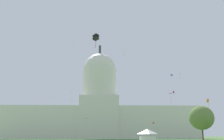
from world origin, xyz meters
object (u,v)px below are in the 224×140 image
(kite_cyan_mid, at_px, (179,75))
(kite_magenta_mid, at_px, (115,100))
(capitol_building, at_px, (99,111))
(kite_violet_mid, at_px, (174,92))
(event_tent, at_px, (148,136))
(kite_pink_low, at_px, (171,96))
(kite_white_mid, at_px, (70,93))
(kite_gold_high, at_px, (124,50))
(kite_green_low, at_px, (86,120))
(kite_black_mid, at_px, (96,37))
(kite_blue_mid, at_px, (172,75))
(kite_orange_low, at_px, (208,102))
(tree_east_near, at_px, (201,118))
(kite_red_low, at_px, (153,123))
(kite_yellow_mid, at_px, (71,102))

(kite_cyan_mid, relative_size, kite_magenta_mid, 1.33)
(capitol_building, height_order, kite_violet_mid, capitol_building)
(event_tent, distance_m, kite_pink_low, 18.28)
(kite_white_mid, bearing_deg, kite_violet_mid, 98.10)
(event_tent, relative_size, kite_gold_high, 2.29)
(kite_violet_mid, height_order, kite_white_mid, kite_violet_mid)
(kite_green_low, xyz_separation_m, kite_magenta_mid, (11.82, 43.66, 12.81))
(kite_magenta_mid, height_order, kite_white_mid, kite_white_mid)
(event_tent, bearing_deg, kite_pink_low, -66.10)
(kite_black_mid, distance_m, kite_blue_mid, 69.08)
(event_tent, height_order, kite_white_mid, kite_white_mid)
(kite_orange_low, bearing_deg, kite_cyan_mid, -38.92)
(kite_magenta_mid, xyz_separation_m, kite_pink_low, (14.85, -58.64, -6.26))
(kite_white_mid, bearing_deg, kite_blue_mid, 69.30)
(kite_black_mid, bearing_deg, kite_cyan_mid, -172.04)
(kite_black_mid, height_order, kite_magenta_mid, kite_black_mid)
(tree_east_near, relative_size, kite_black_mid, 4.61)
(kite_red_low, height_order, kite_white_mid, kite_white_mid)
(event_tent, distance_m, kite_gold_high, 38.08)
(tree_east_near, height_order, kite_blue_mid, kite_blue_mid)
(kite_magenta_mid, height_order, kite_blue_mid, kite_blue_mid)
(kite_yellow_mid, bearing_deg, capitol_building, -148.63)
(capitol_building, bearing_deg, kite_green_low, -91.40)
(kite_black_mid, xyz_separation_m, kite_magenta_mid, (7.31, 85.04, -2.18))
(kite_black_mid, height_order, kite_violet_mid, kite_violet_mid)
(kite_orange_low, distance_m, kite_yellow_mid, 73.65)
(capitol_building, bearing_deg, tree_east_near, -66.93)
(kite_violet_mid, bearing_deg, kite_magenta_mid, -84.77)
(kite_pink_low, height_order, kite_blue_mid, kite_blue_mid)
(event_tent, height_order, kite_red_low, kite_red_low)
(kite_black_mid, bearing_deg, kite_green_low, -138.80)
(kite_magenta_mid, xyz_separation_m, kite_white_mid, (-24.36, 8.36, 4.79))
(event_tent, distance_m, kite_red_low, 73.71)
(event_tent, height_order, kite_black_mid, kite_black_mid)
(kite_orange_low, distance_m, kite_violet_mid, 73.25)
(kite_blue_mid, bearing_deg, capitol_building, 69.29)
(kite_cyan_mid, height_order, kite_white_mid, kite_cyan_mid)
(kite_orange_low, bearing_deg, capitol_building, -15.07)
(kite_violet_mid, xyz_separation_m, kite_blue_mid, (-7.97, -27.77, 3.24))
(kite_yellow_mid, distance_m, kite_gold_high, 38.74)
(kite_yellow_mid, bearing_deg, tree_east_near, 105.49)
(kite_orange_low, bearing_deg, kite_yellow_mid, 8.22)
(tree_east_near, distance_m, kite_violet_mid, 41.65)
(kite_black_mid, distance_m, kite_white_mid, 94.98)
(capitol_building, height_order, kite_black_mid, capitol_building)
(tree_east_near, distance_m, kite_cyan_mid, 39.03)
(kite_green_low, bearing_deg, kite_orange_low, 140.29)
(kite_yellow_mid, height_order, kite_gold_high, kite_gold_high)
(kite_red_low, relative_size, kite_gold_high, 0.47)
(event_tent, relative_size, kite_white_mid, 1.50)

